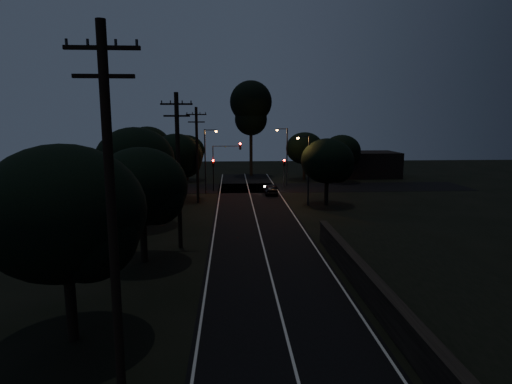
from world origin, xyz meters
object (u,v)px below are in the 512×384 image
streetlight_b (286,153)px  utility_pole_mid (178,169)px  utility_pole_far (197,154)px  signal_left (213,169)px  signal_mast (226,157)px  car (271,189)px  streetlight_a (207,157)px  tall_pine (251,108)px  utility_pole_near (112,215)px  signal_right (284,169)px  streetlight_c (307,165)px

streetlight_b → utility_pole_mid: bearing=-111.3°
utility_pole_far → signal_left: bearing=80.1°
utility_pole_mid → signal_mast: size_ratio=1.76×
signal_left → car: 8.14m
signal_left → streetlight_a: size_ratio=0.51×
tall_pine → streetlight_a: tall_pine is taller
utility_pole_near → signal_right: (10.60, 41.99, -3.41)m
tall_pine → signal_mast: bearing=-104.6°
tall_pine → car: bearing=-84.9°
signal_mast → car: 7.32m
utility_pole_near → tall_pine: 57.63m
signal_left → streetlight_c: streetlight_c is taller
utility_pole_far → signal_mast: utility_pole_far is taller
car → signal_left: bearing=-23.7°
tall_pine → signal_left: tall_pine is taller
utility_pole_near → signal_mast: (3.09, 41.99, -1.91)m
utility_pole_near → signal_right: bearing=75.8°
streetlight_b → streetlight_c: bearing=-87.9°
streetlight_b → streetlight_c: (0.52, -14.00, -0.29)m
utility_pole_mid → signal_right: size_ratio=2.68×
utility_pole_far → signal_left: size_ratio=2.56×
signal_right → utility_pole_far: bearing=-143.0°
utility_pole_near → streetlight_c: (11.83, 32.00, -1.89)m
signal_left → car: signal_left is taller
signal_mast → streetlight_a: streetlight_a is taller
utility_pole_near → utility_pole_far: (0.00, 34.00, -0.76)m
signal_mast → car: size_ratio=1.61×
utility_pole_mid → tall_pine: bearing=80.1°
streetlight_a → streetlight_c: 13.72m
signal_left → utility_pole_near: bearing=-91.9°
signal_left → streetlight_c: 14.52m
streetlight_c → utility_pole_near: bearing=-110.3°
utility_pole_mid → tall_pine: (7.00, 40.00, 5.34)m
signal_left → streetlight_b: 10.84m
signal_mast → streetlight_a: (-2.39, -1.99, 0.30)m
utility_pole_near → streetlight_b: utility_pole_near is taller
utility_pole_far → signal_right: 13.53m
tall_pine → car: 20.94m
signal_right → streetlight_b: streetlight_b is taller
tall_pine → car: size_ratio=3.95×
signal_right → utility_pole_near: bearing=-104.2°
utility_pole_mid → utility_pole_far: size_ratio=1.05×
utility_pole_mid → signal_left: bearing=86.8°
streetlight_c → streetlight_b: bearing=92.1°
utility_pole_mid → utility_pole_far: (0.00, 17.00, -0.25)m
utility_pole_mid → streetlight_c: utility_pole_mid is taller
signal_right → utility_pole_mid: bearing=-113.0°
tall_pine → signal_left: 18.02m
streetlight_b → streetlight_c: 14.01m
utility_pole_near → streetlight_c: size_ratio=1.60×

